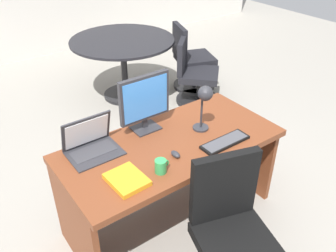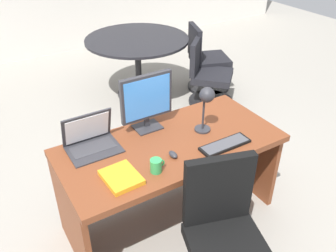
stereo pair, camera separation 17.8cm
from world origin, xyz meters
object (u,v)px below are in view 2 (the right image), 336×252
(desk, at_px, (168,161))
(coffee_mug, at_px, (156,166))
(meeting_chair_near, at_px, (208,79))
(mouse, at_px, (173,155))
(monitor, at_px, (147,99))
(meeting_table, at_px, (138,53))
(laptop, at_px, (90,137))
(office_chair, at_px, (223,244))
(desk_lamp, at_px, (206,100))
(book, at_px, (121,177))
(meeting_chair_far, at_px, (206,64))
(keyboard, at_px, (225,145))

(desk, bearing_deg, coffee_mug, -132.78)
(meeting_chair_near, bearing_deg, coffee_mug, -135.24)
(mouse, bearing_deg, monitor, 86.41)
(mouse, height_order, meeting_table, meeting_table)
(monitor, xyz_separation_m, meeting_chair_near, (1.45, 1.15, -0.65))
(laptop, distance_m, office_chair, 1.13)
(office_chair, bearing_deg, coffee_mug, 115.20)
(laptop, xyz_separation_m, desk_lamp, (0.79, -0.26, 0.19))
(desk_lamp, xyz_separation_m, meeting_chair_near, (1.12, 1.42, -0.67))
(coffee_mug, distance_m, meeting_table, 2.50)
(book, height_order, meeting_chair_near, meeting_chair_near)
(monitor, distance_m, meeting_table, 2.01)
(mouse, relative_size, desk_lamp, 0.22)
(desk_lamp, bearing_deg, laptop, 161.76)
(laptop, bearing_deg, meeting_chair_far, 35.29)
(coffee_mug, xyz_separation_m, office_chair, (0.22, -0.46, -0.40))
(mouse, bearing_deg, desk_lamp, 21.26)
(book, bearing_deg, laptop, 94.17)
(monitor, height_order, meeting_chair_far, monitor)
(laptop, xyz_separation_m, office_chair, (0.47, -0.94, -0.43))
(monitor, xyz_separation_m, meeting_table, (0.83, 1.79, -0.39))
(book, bearing_deg, mouse, 4.30)
(meeting_chair_far, bearing_deg, keyboard, -123.48)
(meeting_table, height_order, meeting_chair_near, meeting_chair_near)
(monitor, bearing_deg, meeting_chair_near, 38.47)
(keyboard, bearing_deg, meeting_chair_near, 56.23)
(monitor, height_order, keyboard, monitor)
(mouse, distance_m, meeting_chair_far, 2.58)
(meeting_chair_far, bearing_deg, laptop, -144.71)
(desk_lamp, relative_size, book, 1.41)
(mouse, relative_size, office_chair, 0.09)
(monitor, relative_size, meeting_chair_far, 0.50)
(mouse, bearing_deg, meeting_chair_near, 46.57)
(meeting_table, bearing_deg, keyboard, -101.71)
(monitor, height_order, meeting_table, monitor)
(laptop, xyz_separation_m, book, (0.03, -0.43, -0.06))
(office_chair, height_order, meeting_chair_near, office_chair)
(mouse, height_order, office_chair, office_chair)
(office_chair, xyz_separation_m, meeting_chair_near, (1.44, 2.10, -0.06))
(coffee_mug, xyz_separation_m, meeting_table, (1.02, 2.27, -0.19))
(desk_lamp, distance_m, meeting_chair_far, 2.30)
(keyboard, relative_size, meeting_chair_far, 0.44)
(desk, height_order, meeting_table, meeting_table)
(meeting_table, bearing_deg, mouse, -111.16)
(desk, bearing_deg, keyboard, -42.10)
(meeting_table, height_order, meeting_chair_far, meeting_chair_far)
(desk, height_order, coffee_mug, coffee_mug)
(book, distance_m, office_chair, 0.76)
(laptop, distance_m, book, 0.44)
(desk_lamp, relative_size, meeting_chair_near, 0.45)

